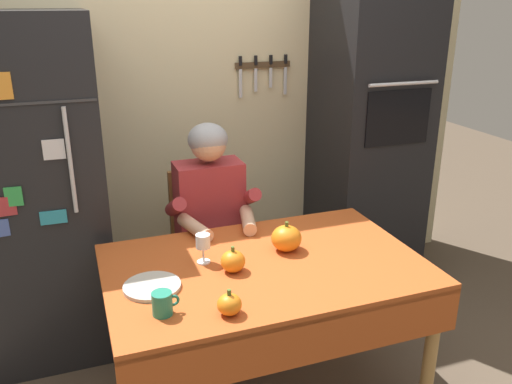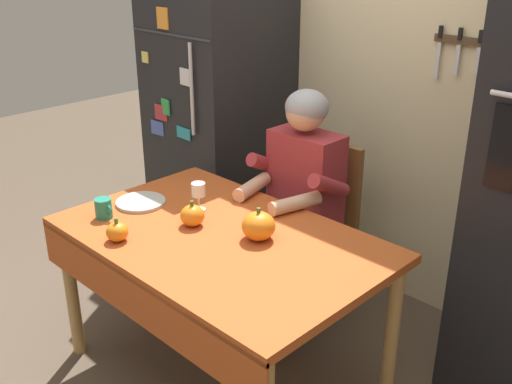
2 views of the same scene
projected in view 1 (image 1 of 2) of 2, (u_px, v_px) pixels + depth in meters
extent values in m
cube|color=beige|center=(201.00, 93.00, 3.28)|extent=(3.70, 0.10, 2.60)
cube|color=#4C3823|center=(263.00, 65.00, 3.30)|extent=(0.36, 0.02, 0.04)
cube|color=silver|center=(241.00, 84.00, 3.28)|extent=(0.02, 0.01, 0.18)
cube|color=black|center=(240.00, 61.00, 3.23)|extent=(0.02, 0.01, 0.06)
cube|color=silver|center=(256.00, 80.00, 3.31)|extent=(0.02, 0.01, 0.14)
cube|color=black|center=(256.00, 60.00, 3.26)|extent=(0.02, 0.01, 0.06)
cube|color=silver|center=(271.00, 78.00, 3.33)|extent=(0.02, 0.01, 0.12)
cube|color=black|center=(271.00, 60.00, 3.29)|extent=(0.02, 0.01, 0.06)
cube|color=silver|center=(285.00, 81.00, 3.37)|extent=(0.02, 0.01, 0.17)
cube|color=black|center=(286.00, 59.00, 3.33)|extent=(0.02, 0.01, 0.06)
cube|color=black|center=(36.00, 192.00, 2.76)|extent=(0.68, 0.68, 1.80)
cylinder|color=silver|center=(70.00, 161.00, 2.41)|extent=(0.02, 0.02, 0.50)
cube|color=#333335|center=(17.00, 104.00, 2.28)|extent=(0.67, 0.01, 0.01)
cube|color=teal|center=(54.00, 217.00, 2.48)|extent=(0.12, 0.01, 0.07)
cube|color=green|center=(14.00, 197.00, 2.39)|extent=(0.08, 0.01, 0.09)
cube|color=silver|center=(54.00, 149.00, 2.39)|extent=(0.10, 0.01, 0.09)
cube|color=#B73338|center=(4.00, 207.00, 2.39)|extent=(0.10, 0.02, 0.09)
cube|color=orange|center=(1.00, 86.00, 2.23)|extent=(0.09, 0.01, 0.11)
cube|color=black|center=(369.00, 132.00, 3.38)|extent=(0.60, 0.60, 2.10)
cube|color=black|center=(398.00, 118.00, 3.06)|extent=(0.42, 0.01, 0.32)
cylinder|color=silver|center=(404.00, 84.00, 2.97)|extent=(0.45, 0.02, 0.02)
cylinder|color=tan|center=(116.00, 319.00, 2.63)|extent=(0.06, 0.06, 0.70)
cylinder|color=tan|center=(430.00, 357.00, 2.35)|extent=(0.06, 0.06, 0.70)
cylinder|color=tan|center=(344.00, 276.00, 3.04)|extent=(0.06, 0.06, 0.70)
cube|color=#B24C1E|center=(265.00, 267.00, 2.36)|extent=(1.40, 0.90, 0.04)
cube|color=#B24C1E|center=(306.00, 343.00, 2.00)|extent=(1.40, 0.01, 0.20)
cube|color=brown|center=(209.00, 260.00, 3.05)|extent=(0.40, 0.40, 0.04)
cube|color=brown|center=(200.00, 208.00, 3.12)|extent=(0.36, 0.04, 0.48)
cylinder|color=brown|center=(189.00, 315.00, 2.92)|extent=(0.04, 0.04, 0.41)
cylinder|color=brown|center=(176.00, 285.00, 3.22)|extent=(0.04, 0.04, 0.41)
cylinder|color=brown|center=(247.00, 304.00, 3.03)|extent=(0.04, 0.04, 0.41)
cylinder|color=brown|center=(230.00, 276.00, 3.33)|extent=(0.04, 0.04, 0.41)
cube|color=#38384C|center=(212.00, 360.00, 2.81)|extent=(0.10, 0.22, 0.08)
cube|color=#38384C|center=(248.00, 352.00, 2.88)|extent=(0.10, 0.22, 0.08)
cylinder|color=#38384C|center=(208.00, 324.00, 2.80)|extent=(0.09, 0.09, 0.38)
cylinder|color=#38384C|center=(244.00, 316.00, 2.86)|extent=(0.09, 0.09, 0.38)
cube|color=#38384C|center=(201.00, 264.00, 2.85)|extent=(0.12, 0.40, 0.11)
cube|color=#38384C|center=(233.00, 259.00, 2.91)|extent=(0.12, 0.40, 0.11)
cube|color=#9E2D33|center=(209.00, 205.00, 2.89)|extent=(0.36, 0.20, 0.48)
cylinder|color=#9E2D33|center=(175.00, 207.00, 2.75)|extent=(0.07, 0.26, 0.18)
cylinder|color=#9E2D33|center=(248.00, 198.00, 2.88)|extent=(0.07, 0.26, 0.18)
cylinder|color=#D8A884|center=(195.00, 227.00, 2.64)|extent=(0.13, 0.27, 0.07)
cylinder|color=#D8A884|center=(248.00, 220.00, 2.73)|extent=(0.13, 0.27, 0.07)
sphere|color=#D8A884|center=(208.00, 143.00, 2.75)|extent=(0.19, 0.19, 0.19)
ellipsoid|color=#99999E|center=(208.00, 139.00, 2.75)|extent=(0.21, 0.21, 0.17)
cylinder|color=#237F66|center=(162.00, 304.00, 1.96)|extent=(0.08, 0.08, 0.09)
torus|color=#237F66|center=(173.00, 300.00, 1.97)|extent=(0.05, 0.01, 0.05)
cylinder|color=white|center=(204.00, 262.00, 2.36)|extent=(0.06, 0.06, 0.01)
cylinder|color=white|center=(203.00, 254.00, 2.35)|extent=(0.01, 0.01, 0.07)
cylinder|color=white|center=(203.00, 241.00, 2.33)|extent=(0.06, 0.06, 0.06)
ellipsoid|color=orange|center=(286.00, 238.00, 2.46)|extent=(0.14, 0.14, 0.12)
cylinder|color=#4C6023|center=(287.00, 224.00, 2.43)|extent=(0.02, 0.02, 0.02)
ellipsoid|color=orange|center=(233.00, 261.00, 2.27)|extent=(0.11, 0.11, 0.09)
cylinder|color=#4C6023|center=(233.00, 249.00, 2.25)|extent=(0.02, 0.02, 0.02)
ellipsoid|color=orange|center=(229.00, 304.00, 1.96)|extent=(0.09, 0.09, 0.08)
cylinder|color=#4C6023|center=(229.00, 292.00, 1.94)|extent=(0.02, 0.02, 0.02)
cylinder|color=#B7B2A8|center=(152.00, 286.00, 2.15)|extent=(0.23, 0.23, 0.02)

